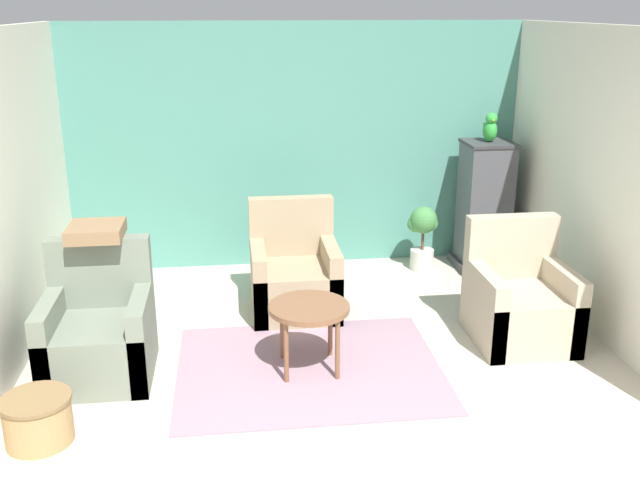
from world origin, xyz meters
name	(u,v)px	position (x,y,z in m)	size (l,w,h in m)	color
wall_back_accent	(296,147)	(0.00, 3.76, 1.22)	(4.64, 0.06, 2.45)	#4C897A
wall_left	(5,204)	(-2.29, 1.87, 1.22)	(0.06, 3.73, 2.45)	silver
wall_right	(605,185)	(2.29, 1.87, 1.22)	(0.06, 3.73, 2.45)	silver
area_rug	(309,368)	(-0.14, 1.40, 0.01)	(1.95, 1.57, 0.01)	gray
coffee_table	(309,313)	(-0.14, 1.40, 0.46)	(0.59, 0.59, 0.52)	brown
armchair_left	(99,335)	(-1.66, 1.52, 0.31)	(0.75, 0.76, 0.97)	slate
armchair_right	(519,304)	(1.59, 1.69, 0.31)	(0.75, 0.76, 0.97)	tan
armchair_middle	(294,278)	(-0.15, 2.49, 0.31)	(0.75, 0.76, 0.97)	#9E896B
birdcage	(484,207)	(1.87, 3.35, 0.64)	(0.54, 0.54, 1.31)	#353539
parrot	(490,128)	(1.87, 3.36, 1.44)	(0.14, 0.24, 0.29)	green
potted_plant	(423,233)	(1.24, 3.36, 0.39)	(0.30, 0.27, 0.66)	beige
wicker_basket	(38,418)	(-1.91, 0.69, 0.16)	(0.43, 0.43, 0.31)	#A37F51
throw_pillow	(96,231)	(-1.66, 1.79, 1.02)	(0.39, 0.39, 0.10)	#846647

